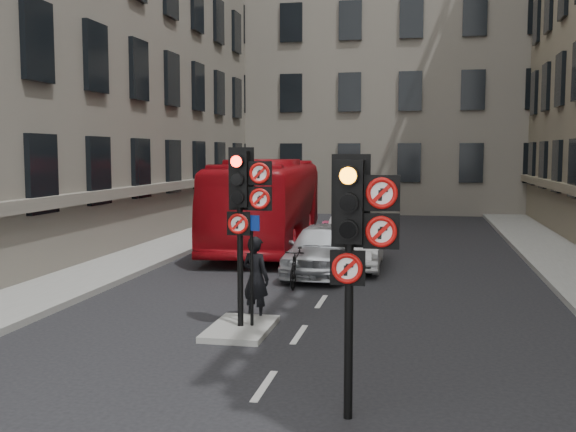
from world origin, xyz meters
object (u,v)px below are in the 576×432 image
at_px(info_sign, 251,255).
at_px(signal_far, 244,198).
at_px(bus_red, 268,203).
at_px(motorcycle, 297,267).
at_px(signal_near, 356,230).
at_px(car_silver, 323,249).
at_px(motorcyclist, 256,278).
at_px(car_white, 355,242).
at_px(car_pink, 330,244).

bearing_deg(info_sign, signal_far, -141.01).
height_order(bus_red, motorcycle, bus_red).
xyz_separation_m(signal_near, car_silver, (-1.97, 10.62, -1.81)).
xyz_separation_m(signal_near, motorcyclist, (-2.62, 5.01, -1.68)).
height_order(signal_far, motorcyclist, signal_far).
relative_size(car_white, info_sign, 2.10).
bearing_deg(car_silver, car_pink, 96.65).
relative_size(signal_near, car_white, 0.76).
bearing_deg(signal_far, motorcyclist, 91.06).
height_order(signal_far, info_sign, signal_far).
distance_m(signal_near, bus_red, 17.09).
distance_m(car_white, car_pink, 1.25).
distance_m(bus_red, info_sign, 12.52).
bearing_deg(motorcyclist, info_sign, 123.26).
bearing_deg(bus_red, motorcyclist, -82.41).
height_order(car_white, motorcyclist, motorcyclist).
distance_m(car_pink, info_sign, 9.01).
height_order(car_silver, motorcycle, car_silver).
bearing_deg(motorcycle, car_white, 72.12).
xyz_separation_m(car_silver, bus_red, (-2.96, 5.72, 0.89)).
distance_m(signal_near, motorcyclist, 5.89).
distance_m(car_pink, bus_red, 4.50).
height_order(signal_far, motorcycle, signal_far).
bearing_deg(bus_red, car_white, -51.75).
bearing_deg(car_silver, motorcycle, -98.98).
xyz_separation_m(signal_near, bus_red, (-4.93, 16.34, -0.92)).
height_order(signal_far, car_white, signal_far).
relative_size(car_pink, motorcycle, 2.34).
bearing_deg(car_pink, bus_red, 136.13).
bearing_deg(motorcyclist, signal_near, 141.79).
relative_size(signal_far, motorcyclist, 1.98).
bearing_deg(signal_near, car_pink, 99.20).
relative_size(signal_near, motorcycle, 2.06).
bearing_deg(signal_near, bus_red, 106.80).
bearing_deg(info_sign, signal_near, -42.68).
height_order(signal_far, car_silver, signal_far).
bearing_deg(car_white, signal_near, -85.64).
distance_m(signal_far, car_silver, 6.92).
height_order(car_silver, bus_red, bus_red).
xyz_separation_m(signal_near, car_pink, (-2.11, 13.00, -1.99)).
bearing_deg(motorcycle, signal_far, -91.02).
distance_m(signal_far, motorcycle, 5.20).
distance_m(signal_far, motorcyclist, 2.06).
bearing_deg(car_silver, motorcyclist, -93.05).
bearing_deg(bus_red, motorcycle, -75.52).
bearing_deg(car_pink, signal_far, -87.32).
distance_m(signal_far, bus_red, 12.60).
bearing_deg(signal_near, motorcyclist, 117.61).
distance_m(car_pink, motorcyclist, 8.02).
xyz_separation_m(car_pink, bus_red, (-2.83, 3.33, 1.07)).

